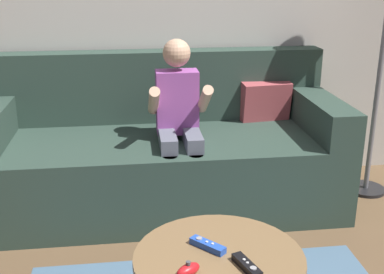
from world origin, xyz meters
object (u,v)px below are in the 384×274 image
at_px(person_seated_on_couch, 179,120).
at_px(game_remote_black_far_corner, 247,266).
at_px(couch, 163,154).
at_px(coffee_table, 218,270).
at_px(nunchuk_red, 188,270).
at_px(game_remote_blue_near_edge, 207,245).

relative_size(person_seated_on_couch, game_remote_black_far_corner, 6.75).
relative_size(couch, person_seated_on_couch, 2.06).
bearing_deg(couch, person_seated_on_couch, -66.32).
relative_size(person_seated_on_couch, coffee_table, 1.63).
relative_size(couch, nunchuk_red, 20.17).
relative_size(couch, game_remote_black_far_corner, 13.90).
relative_size(couch, game_remote_blue_near_edge, 15.80).
bearing_deg(person_seated_on_couch, coffee_table, -88.36).
bearing_deg(person_seated_on_couch, couch, 113.68).
bearing_deg(game_remote_blue_near_edge, game_remote_black_far_corner, -52.45).
bearing_deg(coffee_table, couch, 95.10).
xyz_separation_m(coffee_table, nunchuk_red, (-0.12, -0.11, 0.08)).
height_order(person_seated_on_couch, game_remote_black_far_corner, person_seated_on_couch).
xyz_separation_m(coffee_table, game_remote_black_far_corner, (0.08, -0.10, 0.07)).
bearing_deg(game_remote_blue_near_edge, coffee_table, -54.02).
xyz_separation_m(couch, coffee_table, (0.11, -1.21, 0.02)).
distance_m(couch, coffee_table, 1.22).
height_order(couch, person_seated_on_couch, person_seated_on_couch).
bearing_deg(nunchuk_red, coffee_table, 42.04).
xyz_separation_m(game_remote_blue_near_edge, nunchuk_red, (-0.09, -0.15, 0.01)).
distance_m(person_seated_on_couch, game_remote_blue_near_edge, 1.00).
bearing_deg(coffee_table, person_seated_on_couch, 91.64).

